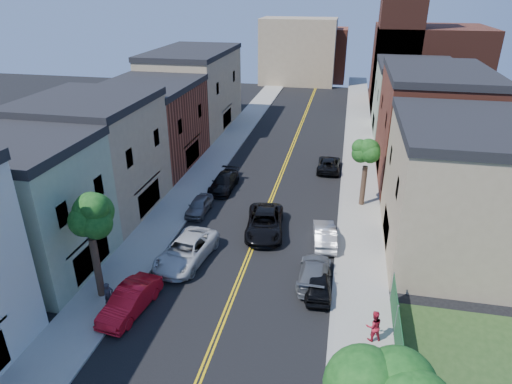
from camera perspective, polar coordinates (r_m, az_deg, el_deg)
The scene contains 28 objects.
sidewalk_left at distance 50.91m, azimuth -4.84°, elevation 4.93°, with size 3.20×100.00×0.15m, color gray.
sidewalk_right at distance 49.05m, azimuth 13.23°, elevation 3.54°, with size 3.20×100.00×0.15m, color gray.
curb_left at distance 50.46m, azimuth -2.92°, elevation 4.80°, with size 0.30×100.00×0.15m, color gray.
curb_right at distance 49.01m, azimuth 11.18°, elevation 3.72°, with size 0.30×100.00×0.15m, color gray.
bldg_left_palegrn at distance 32.35m, azimuth -27.83°, elevation -2.22°, with size 9.00×8.00×8.50m, color gray.
bldg_left_tan_near at distance 38.91m, azimuth -20.00°, elevation 3.98°, with size 9.00×10.00×9.00m, color #998466.
bldg_left_brick at distance 48.23m, azimuth -13.39°, elevation 8.10°, with size 9.00×12.00×8.00m, color brown.
bldg_left_tan_far at distance 60.61m, azimuth -8.00°, elevation 12.64°, with size 9.00×16.00×9.50m, color #998466.
bldg_right_tan at distance 33.51m, azimuth 24.60°, elevation -0.17°, with size 9.00×12.00×9.00m, color #998466.
bldg_right_brick at distance 46.27m, azimuth 21.45°, elevation 7.63°, with size 9.00×14.00×10.00m, color brown.
bldg_right_palegrn at distance 59.86m, azimuth 19.47°, elevation 10.84°, with size 9.00×12.00×8.50m, color gray.
church at distance 74.34m, azimuth 20.37°, elevation 15.61°, with size 16.20×14.20×22.60m.
backdrop_left at distance 89.11m, azimuth 5.41°, elevation 17.49°, with size 14.00×8.00×12.00m, color #998466.
backdrop_center at distance 92.85m, azimuth 8.25°, elevation 17.03°, with size 10.00×8.00×10.00m, color brown.
tree_left_mid at distance 26.48m, azimuth -21.02°, elevation -1.04°, with size 5.20×5.20×9.29m.
tree_right_corner at distance 14.27m, azimuth 17.43°, elevation -21.82°, with size 5.80×5.80×10.35m.
tree_right_far at distance 37.74m, azimuth 14.20°, elevation 6.15°, with size 4.40×4.40×8.03m.
red_sedan at distance 27.66m, azimuth -15.84°, elevation -13.22°, with size 1.65×4.73×1.56m, color red.
white_pickup at distance 31.30m, azimuth -8.94°, elevation -7.45°, with size 2.74×5.95×1.65m, color silver.
grey_car_left at distance 37.65m, azimuth -7.28°, elevation -1.73°, with size 1.57×3.90×1.33m, color #58595F.
black_car_left at distance 41.73m, azimuth -4.13°, elevation 1.27°, with size 2.03×4.98×1.45m, color black.
grey_car_right at distance 29.29m, azimuth 7.45°, elevation -10.17°, with size 1.95×4.80×1.39m, color #5A5D62.
black_car_right at distance 28.40m, azimuth 7.99°, elevation -11.47°, with size 1.65×4.11×1.40m, color black.
silver_car_right at distance 33.37m, azimuth 8.77°, elevation -5.42°, with size 1.56×4.46×1.47m, color #B5B7BD.
dark_car_right_far at distance 46.67m, azimuth 9.32°, elevation 3.56°, with size 2.24×4.85×1.35m, color black.
black_suv_lane at distance 34.34m, azimuth 1.13°, elevation -3.98°, with size 2.76×5.99×1.67m, color black.
pedestrian_left at distance 27.89m, azimuth -18.35°, elevation -12.58°, with size 0.65×0.43×1.78m, color #26252D.
pedestrian_right at distance 25.38m, azimuth 14.86°, elevation -16.26°, with size 0.89×0.69×1.83m, color #AC1A2D.
Camera 1 is at (5.90, -5.82, 17.46)m, focal length 31.19 mm.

